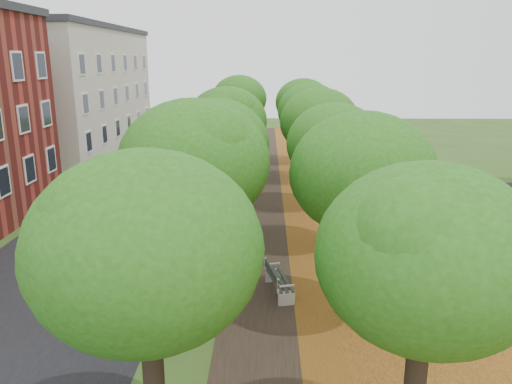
{
  "coord_description": "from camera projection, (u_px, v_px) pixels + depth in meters",
  "views": [
    {
      "loc": [
        -0.14,
        -7.95,
        7.86
      ],
      "look_at": [
        -0.56,
        12.0,
        2.5
      ],
      "focal_mm": 35.0,
      "sensor_mm": 36.0,
      "label": 1
    }
  ],
  "objects": [
    {
      "name": "street_asphalt",
      "position": [
        116.0,
        225.0,
        24.35
      ],
      "size": [
        8.0,
        70.0,
        0.01
      ],
      "primitive_type": "cube",
      "color": "black",
      "rests_on": "ground"
    },
    {
      "name": "footpath",
      "position": [
        269.0,
        226.0,
        24.2
      ],
      "size": [
        3.2,
        70.0,
        0.01
      ],
      "primitive_type": "cube",
      "color": "black",
      "rests_on": "ground"
    },
    {
      "name": "leaf_verge",
      "position": [
        372.0,
        226.0,
        24.09
      ],
      "size": [
        7.5,
        70.0,
        0.01
      ],
      "primitive_type": "cube",
      "color": "#9D631D",
      "rests_on": "ground"
    },
    {
      "name": "tree_row_west",
      "position": [
        222.0,
        132.0,
        23.06
      ],
      "size": [
        4.03,
        34.03,
        6.3
      ],
      "color": "black",
      "rests_on": "ground"
    },
    {
      "name": "tree_row_east",
      "position": [
        326.0,
        132.0,
        22.96
      ],
      "size": [
        4.03,
        34.03,
        6.3
      ],
      "color": "black",
      "rests_on": "ground"
    },
    {
      "name": "building_cream",
      "position": [
        60.0,
        92.0,
        40.57
      ],
      "size": [
        10.3,
        20.3,
        10.4
      ],
      "color": "beige",
      "rests_on": "ground"
    },
    {
      "name": "bench",
      "position": [
        278.0,
        280.0,
        17.12
      ],
      "size": [
        1.03,
        2.09,
        0.95
      ],
      "rotation": [
        0.0,
        0.0,
        1.8
      ],
      "color": "#2A352C",
      "rests_on": "ground"
    },
    {
      "name": "car_grey",
      "position": [
        508.0,
        220.0,
        22.95
      ],
      "size": [
        4.82,
        3.08,
        1.3
      ],
      "primitive_type": "imported",
      "rotation": [
        0.0,
        0.0,
        1.87
      ],
      "color": "#302F34",
      "rests_on": "ground"
    },
    {
      "name": "car_white",
      "position": [
        464.0,
        188.0,
        28.09
      ],
      "size": [
        6.02,
        4.09,
        1.53
      ],
      "primitive_type": "imported",
      "rotation": [
        0.0,
        0.0,
        1.88
      ],
      "color": "white",
      "rests_on": "ground"
    }
  ]
}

